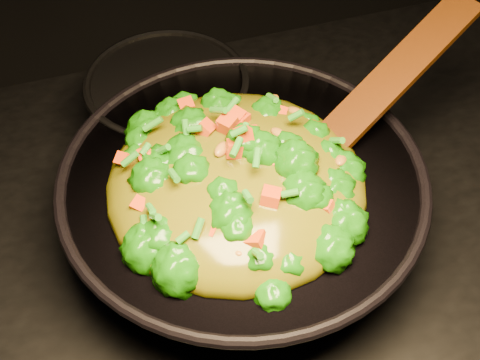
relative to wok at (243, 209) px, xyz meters
name	(u,v)px	position (x,y,z in m)	size (l,w,h in m)	color
wok	(243,209)	(0.00, 0.00, 0.00)	(0.40, 0.40, 0.11)	black
stir_fry	(236,158)	(-0.01, -0.01, 0.10)	(0.28, 0.28, 0.10)	#1A6C07
spatula	(382,89)	(0.18, 0.04, 0.11)	(0.30, 0.05, 0.01)	#361B08
back_pot	(170,112)	(-0.04, 0.19, 0.00)	(0.20, 0.20, 0.12)	black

